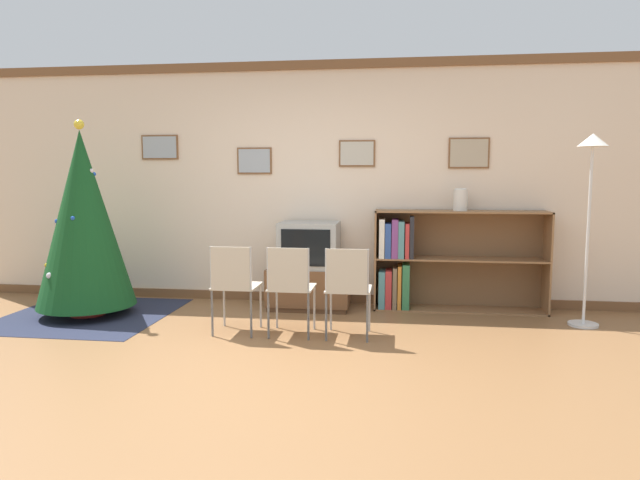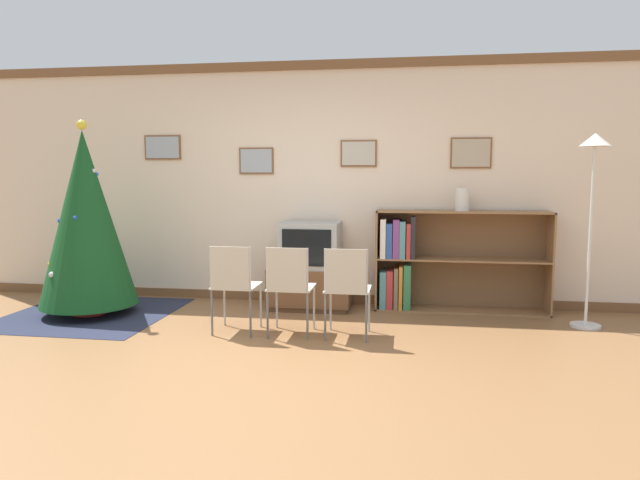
% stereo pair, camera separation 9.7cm
% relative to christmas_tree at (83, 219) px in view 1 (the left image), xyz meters
% --- Properties ---
extents(ground_plane, '(24.00, 24.00, 0.00)m').
position_rel_christmas_tree_xyz_m(ground_plane, '(2.19, -1.36, -1.00)').
color(ground_plane, brown).
extents(wall_back, '(8.36, 0.11, 2.70)m').
position_rel_christmas_tree_xyz_m(wall_back, '(2.19, 0.99, 0.35)').
color(wall_back, beige).
rests_on(wall_back, ground_plane).
extents(area_rug, '(1.64, 1.70, 0.01)m').
position_rel_christmas_tree_xyz_m(area_rug, '(0.00, 0.00, -0.99)').
color(area_rug, '#23283D').
rests_on(area_rug, ground_plane).
extents(christmas_tree, '(0.98, 0.98, 1.99)m').
position_rel_christmas_tree_xyz_m(christmas_tree, '(0.00, 0.00, 0.00)').
color(christmas_tree, maroon).
rests_on(christmas_tree, area_rug).
extents(tv_console, '(0.88, 0.56, 0.45)m').
position_rel_christmas_tree_xyz_m(tv_console, '(2.23, 0.65, -0.77)').
color(tv_console, '#4C311E').
rests_on(tv_console, ground_plane).
extents(television, '(0.63, 0.52, 0.49)m').
position_rel_christmas_tree_xyz_m(television, '(2.23, 0.64, -0.30)').
color(television, '#9E9E99').
rests_on(television, tv_console).
extents(folding_chair_left, '(0.40, 0.40, 0.82)m').
position_rel_christmas_tree_xyz_m(folding_chair_left, '(1.71, -0.48, -0.53)').
color(folding_chair_left, '#BCB29E').
rests_on(folding_chair_left, ground_plane).
extents(folding_chair_center, '(0.40, 0.40, 0.82)m').
position_rel_christmas_tree_xyz_m(folding_chair_center, '(2.23, -0.48, -0.53)').
color(folding_chair_center, '#BCB29E').
rests_on(folding_chair_center, ground_plane).
extents(folding_chair_right, '(0.40, 0.40, 0.82)m').
position_rel_christmas_tree_xyz_m(folding_chair_right, '(2.75, -0.48, -0.53)').
color(folding_chair_right, '#BCB29E').
rests_on(folding_chair_right, ground_plane).
extents(bookshelf, '(1.81, 0.36, 1.07)m').
position_rel_christmas_tree_xyz_m(bookshelf, '(3.51, 0.76, -0.48)').
color(bookshelf, olive).
rests_on(bookshelf, ground_plane).
extents(vase, '(0.15, 0.15, 0.24)m').
position_rel_christmas_tree_xyz_m(vase, '(3.83, 0.77, 0.19)').
color(vase, silver).
rests_on(vase, bookshelf).
extents(standing_lamp, '(0.28, 0.28, 1.83)m').
position_rel_christmas_tree_xyz_m(standing_lamp, '(4.97, 0.27, 0.41)').
color(standing_lamp, silver).
rests_on(standing_lamp, ground_plane).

